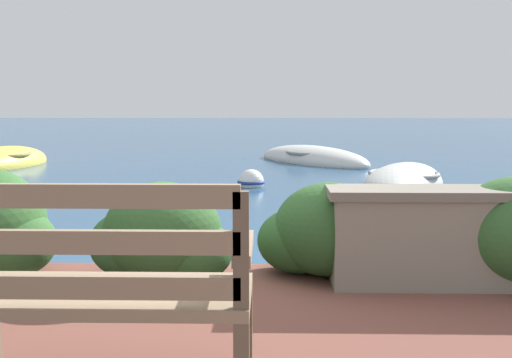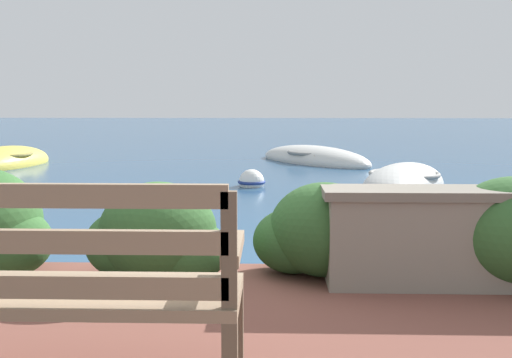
{
  "view_description": "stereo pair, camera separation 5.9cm",
  "coord_description": "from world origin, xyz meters",
  "px_view_note": "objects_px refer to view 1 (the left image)",
  "views": [
    {
      "loc": [
        0.28,
        -4.18,
        1.46
      ],
      "look_at": [
        0.1,
        4.28,
        0.26
      ],
      "focal_mm": 40.0,
      "sensor_mm": 36.0,
      "label": 1
    },
    {
      "loc": [
        0.34,
        -4.17,
        1.46
      ],
      "look_at": [
        0.1,
        4.28,
        0.26
      ],
      "focal_mm": 40.0,
      "sensor_mm": 36.0,
      "label": 2
    }
  ],
  "objects_px": {
    "rowboat_mid": "(2,164)",
    "rowboat_far": "(313,160)",
    "mooring_buoy": "(251,182)",
    "park_bench": "(99,286)",
    "rowboat_nearest": "(403,186)"
  },
  "relations": [
    {
      "from": "park_bench",
      "to": "rowboat_nearest",
      "type": "distance_m",
      "value": 7.45
    },
    {
      "from": "rowboat_mid",
      "to": "mooring_buoy",
      "type": "bearing_deg",
      "value": -104.52
    },
    {
      "from": "park_bench",
      "to": "rowboat_far",
      "type": "height_order",
      "value": "park_bench"
    },
    {
      "from": "mooring_buoy",
      "to": "rowboat_far",
      "type": "bearing_deg",
      "value": 70.48
    },
    {
      "from": "park_bench",
      "to": "rowboat_nearest",
      "type": "bearing_deg",
      "value": 67.0
    },
    {
      "from": "rowboat_far",
      "to": "mooring_buoy",
      "type": "distance_m",
      "value": 3.96
    },
    {
      "from": "rowboat_far",
      "to": "rowboat_mid",
      "type": "bearing_deg",
      "value": -119.86
    },
    {
      "from": "rowboat_mid",
      "to": "rowboat_far",
      "type": "height_order",
      "value": "rowboat_mid"
    },
    {
      "from": "rowboat_far",
      "to": "mooring_buoy",
      "type": "height_order",
      "value": "rowboat_far"
    },
    {
      "from": "rowboat_far",
      "to": "rowboat_nearest",
      "type": "bearing_deg",
      "value": -23.14
    },
    {
      "from": "mooring_buoy",
      "to": "rowboat_mid",
      "type": "bearing_deg",
      "value": 153.72
    },
    {
      "from": "rowboat_far",
      "to": "mooring_buoy",
      "type": "xyz_separation_m",
      "value": [
        -1.32,
        -3.74,
        0.02
      ]
    },
    {
      "from": "park_bench",
      "to": "rowboat_far",
      "type": "bearing_deg",
      "value": 80.69
    },
    {
      "from": "park_bench",
      "to": "rowboat_far",
      "type": "relative_size",
      "value": 0.37
    },
    {
      "from": "rowboat_mid",
      "to": "mooring_buoy",
      "type": "xyz_separation_m",
      "value": [
        5.48,
        -2.71,
        0.01
      ]
    }
  ]
}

